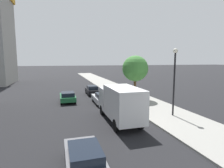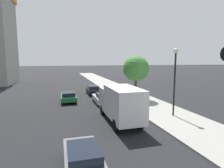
{
  "view_description": "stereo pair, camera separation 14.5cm",
  "coord_description": "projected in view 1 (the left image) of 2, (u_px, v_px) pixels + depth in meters",
  "views": [
    {
      "loc": [
        -2.68,
        3.16,
        5.42
      ],
      "look_at": [
        1.55,
        17.54,
        3.48
      ],
      "focal_mm": 29.36,
      "sensor_mm": 36.0,
      "label": 1
    },
    {
      "loc": [
        -2.54,
        3.12,
        5.42
      ],
      "look_at": [
        1.55,
        17.54,
        3.48
      ],
      "focal_mm": 29.36,
      "sensor_mm": 36.0,
      "label": 2
    }
  ],
  "objects": [
    {
      "name": "car_gray",
      "position": [
        84.0,
        159.0,
        8.83
      ],
      "size": [
        1.78,
        4.14,
        1.37
      ],
      "color": "slate",
      "rests_on": "ground"
    },
    {
      "name": "sidewalk",
      "position": [
        160.0,
        111.0,
        19.59
      ],
      "size": [
        5.33,
        120.0,
        0.15
      ],
      "primitive_type": "cube",
      "color": "#9E9B93",
      "rests_on": "ground"
    },
    {
      "name": "street_lamp",
      "position": [
        175.0,
        73.0,
        17.2
      ],
      "size": [
        0.44,
        0.44,
        6.37
      ],
      "color": "black",
      "rests_on": "sidewalk"
    },
    {
      "name": "car_silver",
      "position": [
        102.0,
        98.0,
        22.97
      ],
      "size": [
        1.85,
        4.11,
        1.47
      ],
      "color": "#B7B7BC",
      "rests_on": "ground"
    },
    {
      "name": "car_black",
      "position": [
        92.0,
        90.0,
        29.2
      ],
      "size": [
        1.79,
        4.07,
        1.44
      ],
      "color": "black",
      "rests_on": "ground"
    },
    {
      "name": "box_truck",
      "position": [
        120.0,
        102.0,
        16.0
      ],
      "size": [
        2.32,
        6.67,
        3.21
      ],
      "color": "silver",
      "rests_on": "ground"
    },
    {
      "name": "car_green",
      "position": [
        68.0,
        97.0,
        23.97
      ],
      "size": [
        1.92,
        4.19,
        1.37
      ],
      "color": "#1E6638",
      "rests_on": "ground"
    },
    {
      "name": "street_tree",
      "position": [
        135.0,
        69.0,
        24.83
      ],
      "size": [
        3.5,
        3.5,
        5.93
      ],
      "color": "brown",
      "rests_on": "sidewalk"
    }
  ]
}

